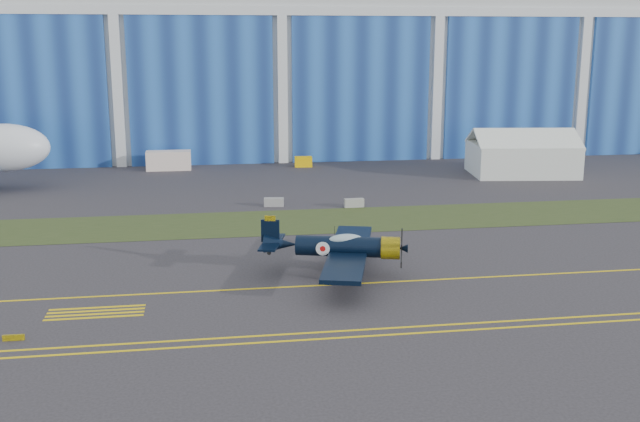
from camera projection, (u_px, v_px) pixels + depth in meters
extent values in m
plane|color=#363237|center=(352.00, 263.00, 57.38)|extent=(260.00, 260.00, 0.00)
cube|color=#475128|center=(323.00, 220.00, 70.87)|extent=(260.00, 10.00, 0.02)
cube|color=silver|center=(268.00, 51.00, 123.42)|extent=(220.00, 45.00, 30.00)
cube|color=navy|center=(283.00, 91.00, 102.57)|extent=(220.00, 0.60, 20.00)
cube|color=silver|center=(282.00, 11.00, 100.17)|extent=(220.00, 0.70, 1.20)
cube|color=yellow|center=(366.00, 283.00, 52.56)|extent=(200.00, 0.20, 0.02)
cube|color=yellow|center=(401.00, 334.00, 43.41)|extent=(80.00, 0.20, 0.02)
cube|color=yellow|center=(396.00, 328.00, 44.38)|extent=(80.00, 0.20, 0.02)
cube|color=yellow|center=(14.00, 338.00, 42.47)|extent=(1.20, 0.15, 0.35)
cube|color=#F4DACE|center=(169.00, 160.00, 98.64)|extent=(5.78, 2.33, 2.50)
cube|color=#FFC204|center=(303.00, 162.00, 101.24)|extent=(2.42, 1.62, 1.35)
cube|color=gray|center=(274.00, 202.00, 76.88)|extent=(2.07, 0.89, 0.90)
cube|color=#989590|center=(354.00, 203.00, 76.51)|extent=(2.02, 0.69, 0.90)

